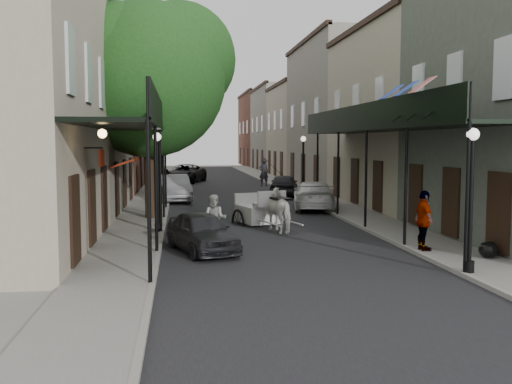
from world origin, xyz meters
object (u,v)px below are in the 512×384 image
object	(u,v)px
lamppost_right_near	(471,198)
lamppost_right_far	(303,166)
lamppost_left	(158,180)
car_left_far	(185,173)
carriage	(254,198)
car_right_near	(314,195)
pedestrian_sidewalk_right	(424,221)
horse	(282,210)
tree_far	(165,108)
pedestrian_walking	(215,219)
pedestrian_sidewalk_left	(165,182)
car_right_far	(284,185)
car_left_near	(202,232)
tree_near	(157,74)
car_left_mid	(174,188)

from	to	relation	value
lamppost_right_near	lamppost_right_far	distance (m)	20.00
lamppost_left	car_left_far	distance (m)	27.75
lamppost_right_near	carriage	bearing A→B (deg)	111.76
lamppost_right_far	car_right_near	size ratio (longest dim) A/B	0.74
pedestrian_sidewalk_right	horse	bearing A→B (deg)	35.75
tree_far	horse	xyz separation A→B (m)	(4.90, -18.18, -4.99)
lamppost_left	carriage	bearing A→B (deg)	32.29
pedestrian_walking	car_right_near	world-z (taller)	pedestrian_walking
tree_far	car_left_far	bearing A→B (deg)	81.52
lamppost_left	car_right_near	xyz separation A→B (m)	(7.70, 7.10, -1.32)
tree_far	lamppost_right_far	distance (m)	11.05
lamppost_right_near	pedestrian_sidewalk_left	world-z (taller)	lamppost_right_near
pedestrian_sidewalk_left	car_right_near	distance (m)	11.28
carriage	pedestrian_sidewalk_right	bearing A→B (deg)	-76.91
pedestrian_sidewalk_right	car_right_far	size ratio (longest dim) A/B	0.44
car_left_near	car_right_far	size ratio (longest dim) A/B	0.90
horse	car_left_near	xyz separation A→B (m)	(-3.25, -3.72, -0.20)
tree_near	car_left_near	distance (m)	9.96
tree_near	horse	bearing A→B (deg)	-40.73
horse	carriage	world-z (taller)	carriage
pedestrian_sidewalk_left	car_left_far	distance (m)	12.51
pedestrian_sidewalk_right	tree_near	bearing A→B (deg)	42.88
lamppost_right_far	horse	distance (m)	12.54
lamppost_right_near	horse	world-z (taller)	lamppost_right_near
tree_far	lamppost_right_near	xyz separation A→B (m)	(8.35, -26.18, -3.79)
tree_far	car_left_far	world-z (taller)	tree_far
car_left_near	car_right_far	xyz separation A→B (m)	(6.00, 18.28, 0.07)
tree_near	lamppost_left	distance (m)	6.10
lamppost_left	car_left_mid	xyz separation A→B (m)	(0.50, 11.99, -1.27)
tree_far	pedestrian_walking	distance (m)	21.00
pedestrian_sidewalk_left	car_left_mid	size ratio (longest dim) A/B	0.35
lamppost_right_far	car_left_mid	distance (m)	7.80
car_left_far	horse	bearing A→B (deg)	-66.12
horse	car_left_near	bearing A→B (deg)	32.20
lamppost_left	car_left_far	world-z (taller)	lamppost_left
lamppost_left	lamppost_right_far	xyz separation A→B (m)	(8.20, 12.00, 0.00)
car_right_near	car_right_far	xyz separation A→B (m)	(-0.20, 7.45, -0.02)
tree_far	car_left_far	xyz separation A→B (m)	(1.42, 9.51, -5.05)
car_left_near	pedestrian_walking	bearing A→B (deg)	55.25
lamppost_right_far	carriage	distance (m)	10.41
carriage	car_left_mid	xyz separation A→B (m)	(-3.50, 9.46, -0.32)
pedestrian_sidewalk_right	car_left_mid	size ratio (longest dim) A/B	0.39
tree_far	car_left_near	bearing A→B (deg)	-85.70
lamppost_right_far	pedestrian_walking	world-z (taller)	lamppost_right_far
car_right_far	tree_near	bearing A→B (deg)	67.81
car_left_near	car_right_far	distance (m)	19.24
carriage	car_left_far	xyz separation A→B (m)	(-2.73, 25.16, -0.31)
horse	car_right_far	distance (m)	14.81
tree_near	pedestrian_sidewalk_left	world-z (taller)	tree_near
lamppost_right_far	car_right_near	distance (m)	5.10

